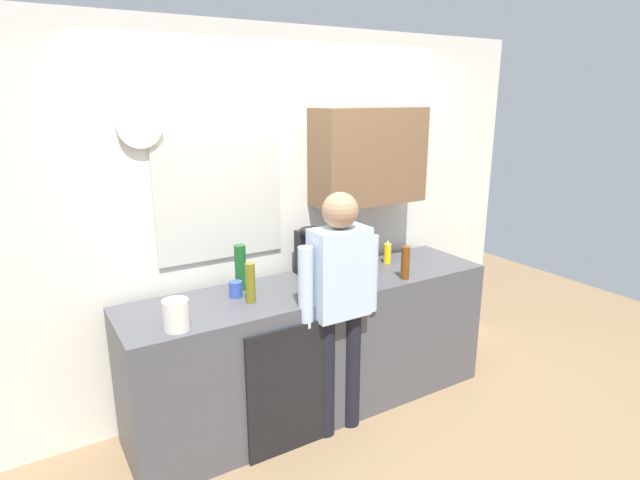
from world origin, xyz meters
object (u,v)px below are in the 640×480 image
Objects in this scene: coffee_maker at (310,253)px; storage_canister at (176,315)px; bottle_amber_beer at (405,263)px; person_at_sink at (339,296)px; bottle_olive_oil at (250,283)px; cup_blue_mug at (236,289)px; potted_plant at (316,279)px; dish_soap at (387,253)px; bottle_green_wine at (240,267)px.

storage_canister is at bearing -158.57° from coffee_maker.
person_at_sink is (-0.59, -0.08, -0.09)m from bottle_amber_beer.
bottle_olive_oil is at bearing -154.48° from coffee_maker.
cup_blue_mug is at bearing 31.56° from storage_canister.
coffee_maker reaches higher than cup_blue_mug.
cup_blue_mug is 0.43× the size of potted_plant.
person_at_sink reaches higher than storage_canister.
potted_plant is at bearing -179.95° from bottle_amber_beer.
potted_plant reaches higher than dish_soap.
bottle_amber_beer is at bearing 0.05° from potted_plant.
cup_blue_mug is 0.51m from potted_plant.
person_at_sink reaches higher than bottle_amber_beer.
dish_soap is 1.72m from storage_canister.
bottle_olive_oil is at bearing 161.38° from person_at_sink.
person_at_sink reaches higher than bottle_green_wine.
storage_canister is at bearing -148.44° from cup_blue_mug.
potted_plant is at bearing -116.37° from coffee_maker.
potted_plant is 0.14× the size of person_at_sink.
bottle_olive_oil reaches higher than storage_canister.
bottle_olive_oil is at bearing 156.13° from potted_plant.
dish_soap is at bearing 71.52° from bottle_amber_beer.
bottle_green_wine is 0.16m from cup_blue_mug.
dish_soap is at bearing -3.16° from bottle_green_wine.
coffee_maker is at bearing 63.63° from potted_plant.
person_at_sink is (-0.09, -0.52, -0.13)m from coffee_maker.
dish_soap reaches higher than cup_blue_mug.
person_at_sink is at bearing -25.76° from bottle_olive_oil.
dish_soap reaches higher than storage_canister.
bottle_green_wine reaches higher than bottle_olive_oil.
coffee_maker is 0.65m from bottle_olive_oil.
bottle_amber_beer is at bearing -41.52° from coffee_maker.
potted_plant is (0.37, -0.16, 0.01)m from bottle_olive_oil.
bottle_amber_beer is 1.28× the size of dish_soap.
bottle_olive_oil is 0.24m from bottle_green_wine.
bottle_olive_oil is 1.09× the size of bottle_amber_beer.
person_at_sink is (0.45, -0.47, -0.13)m from bottle_green_wine.
dish_soap is at bearing 1.78° from cup_blue_mug.
person_at_sink is at bearing -100.36° from coffee_maker.
bottle_amber_beer is 0.14× the size of person_at_sink.
cup_blue_mug is 0.54m from storage_canister.
storage_canister is (-1.69, -0.32, 0.01)m from dish_soap.
bottle_olive_oil is 0.16× the size of person_at_sink.
cup_blue_mug is at bearing -127.94° from bottle_green_wine.
bottle_green_wine reaches higher than bottle_amber_beer.
dish_soap is (1.24, 0.04, 0.03)m from cup_blue_mug.
potted_plant reaches higher than storage_canister.
bottle_green_wine is 1.16m from dish_soap.
bottle_green_wine is at bearing 159.18° from bottle_amber_beer.
coffee_maker is 0.66m from bottle_amber_beer.
coffee_maker is at bearing 4.46° from bottle_green_wine.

